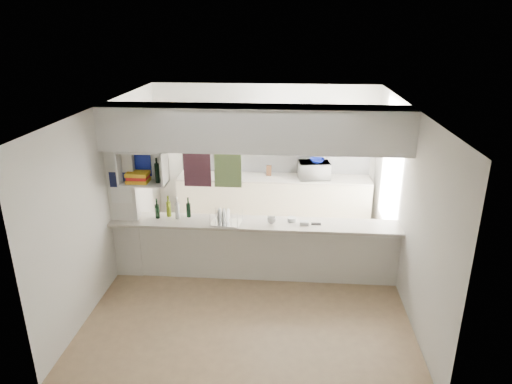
# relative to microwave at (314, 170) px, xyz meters

# --- Properties ---
(floor) EXTENTS (4.80, 4.80, 0.00)m
(floor) POSITION_rel_microwave_xyz_m (-0.94, -2.08, -1.08)
(floor) COLOR #947556
(floor) RESTS_ON ground
(ceiling) EXTENTS (4.80, 4.80, 0.00)m
(ceiling) POSITION_rel_microwave_xyz_m (-0.94, -2.08, 1.52)
(ceiling) COLOR white
(ceiling) RESTS_ON wall_back
(wall_back) EXTENTS (4.20, 0.00, 4.20)m
(wall_back) POSITION_rel_microwave_xyz_m (-0.94, 0.32, 0.22)
(wall_back) COLOR silver
(wall_back) RESTS_ON floor
(wall_left) EXTENTS (0.00, 4.80, 4.80)m
(wall_left) POSITION_rel_microwave_xyz_m (-3.04, -2.08, 0.22)
(wall_left) COLOR silver
(wall_left) RESTS_ON floor
(wall_right) EXTENTS (0.00, 4.80, 4.80)m
(wall_right) POSITION_rel_microwave_xyz_m (1.16, -2.08, 0.22)
(wall_right) COLOR silver
(wall_right) RESTS_ON floor
(servery_partition) EXTENTS (4.20, 0.50, 2.60)m
(servery_partition) POSITION_rel_microwave_xyz_m (-1.12, -2.08, 0.58)
(servery_partition) COLOR silver
(servery_partition) RESTS_ON floor
(cubby_shelf) EXTENTS (0.65, 0.35, 0.50)m
(cubby_shelf) POSITION_rel_microwave_xyz_m (-2.51, -2.14, 0.63)
(cubby_shelf) COLOR white
(cubby_shelf) RESTS_ON bulkhead
(kitchen_run) EXTENTS (3.60, 0.63, 2.24)m
(kitchen_run) POSITION_rel_microwave_xyz_m (-0.78, 0.06, -0.25)
(kitchen_run) COLOR silver
(kitchen_run) RESTS_ON floor
(microwave) EXTENTS (0.61, 0.46, 0.31)m
(microwave) POSITION_rel_microwave_xyz_m (0.00, 0.00, 0.00)
(microwave) COLOR white
(microwave) RESTS_ON bench_top
(bowl) EXTENTS (0.27, 0.27, 0.07)m
(bowl) POSITION_rel_microwave_xyz_m (0.04, -0.01, 0.19)
(bowl) COLOR navy
(bowl) RESTS_ON microwave
(dish_rack) EXTENTS (0.46, 0.36, 0.23)m
(dish_rack) POSITION_rel_microwave_xyz_m (-1.34, -2.14, -0.07)
(dish_rack) COLOR silver
(dish_rack) RESTS_ON breakfast_bar
(cup) EXTENTS (0.16, 0.16, 0.10)m
(cup) POSITION_rel_microwave_xyz_m (-0.69, -2.14, -0.09)
(cup) COLOR white
(cup) RESTS_ON dish_rack
(wine_bottles) EXTENTS (0.52, 0.15, 0.34)m
(wine_bottles) POSITION_rel_microwave_xyz_m (-2.15, -2.00, -0.04)
(wine_bottles) COLOR black
(wine_bottles) RESTS_ON breakfast_bar
(plastic_tubs) EXTENTS (0.48, 0.21, 0.06)m
(plastic_tubs) POSITION_rel_microwave_xyz_m (-0.32, -2.05, -0.13)
(plastic_tubs) COLOR silver
(plastic_tubs) RESTS_ON breakfast_bar
(utensil_jar) EXTENTS (0.10, 0.10, 0.14)m
(utensil_jar) POSITION_rel_microwave_xyz_m (-1.51, 0.07, -0.09)
(utensil_jar) COLOR black
(utensil_jar) RESTS_ON bench_top
(knife_block) EXTENTS (0.10, 0.08, 0.19)m
(knife_block) POSITION_rel_microwave_xyz_m (-0.84, 0.10, -0.06)
(knife_block) COLOR #55331D
(knife_block) RESTS_ON bench_top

